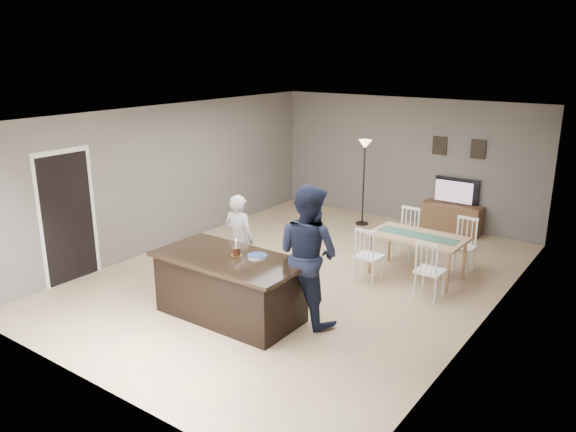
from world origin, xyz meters
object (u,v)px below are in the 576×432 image
Objects in this scene: floor_lamp at (364,159)px; man at (308,254)px; television at (455,191)px; woman at (239,239)px; kitchen_island at (230,286)px; birthday_cake at (236,251)px; plate_stack at (257,256)px; dining_table at (417,242)px; tv_console at (451,218)px.

man is at bearing -71.07° from floor_lamp.
floor_lamp reaches higher than television.
floor_lamp is at bearing -95.60° from woman.
television is (1.20, 5.64, 0.41)m from kitchen_island.
birthday_cake is 0.32m from plate_stack.
woman is at bearing 128.64° from birthday_cake.
kitchen_island is 5.78m from television.
plate_stack reaches higher than kitchen_island.
kitchen_island is 0.51m from birthday_cake.
television reaches higher than dining_table.
tv_console is at bearing 90.00° from television.
floor_lamp is at bearing 100.82° from plate_stack.
dining_table is 3.08m from floor_lamp.
plate_stack is at bearing 81.04° from television.
television is 0.52× the size of dining_table.
plate_stack is at bearing 15.75° from birthday_cake.
woman reaches higher than birthday_cake.
plate_stack is (-0.61, -0.35, -0.06)m from man.
kitchen_island is 1.10× the size of man.
television is at bearing 19.91° from floor_lamp.
woman reaches higher than kitchen_island.
man is 7.12× the size of plate_stack.
tv_console is 0.61× the size of man.
man reaches higher than plate_stack.
television is 1.97m from floor_lamp.
floor_lamp is at bearing 96.56° from kitchen_island.
floor_lamp is (-1.52, 4.45, 0.45)m from man.
kitchen_island is 1.79× the size of tv_console.
dining_table is at bearing 61.74° from birthday_cake.
kitchen_island is at bearing 77.99° from television.
birthday_cake is 0.13× the size of dining_table.
plate_stack is (-0.86, -5.44, 0.06)m from television.
floor_lamp is at bearing 137.27° from dining_table.
floor_lamp reaches higher than birthday_cake.
plate_stack is at bearing 30.16° from kitchen_island.
birthday_cake is at bearing -102.04° from tv_console.
tv_console is at bearing -85.43° from man.
tv_console is 0.68× the size of dining_table.
floor_lamp is (-0.61, 4.88, 0.48)m from birthday_cake.
kitchen_island is at bearing 37.49° from man.
birthday_cake is at bearing -116.80° from dining_table.
television reaches higher than kitchen_island.
kitchen_island is 1.22m from man.
kitchen_island is at bearing -83.44° from floor_lamp.
woman is 0.76× the size of man.
television is at bearing 78.11° from birthday_cake.
television is 5.65m from birthday_cake.
woman is 5.39× the size of plate_stack.
woman is at bearing 123.95° from kitchen_island.
kitchen_island is at bearing 119.76° from woman.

